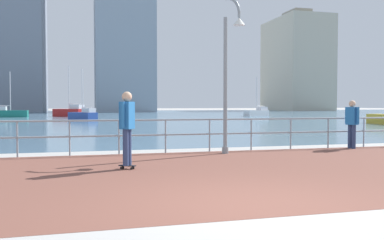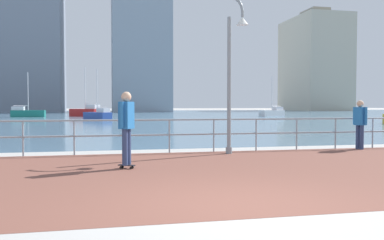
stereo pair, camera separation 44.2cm
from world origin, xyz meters
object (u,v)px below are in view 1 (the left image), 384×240
(skateboarder, at_px, (127,122))
(sailboat_navy, at_px, (9,113))
(sailboat_red, at_px, (257,112))
(sailboat_white, at_px, (83,115))
(sailboat_ivory, at_px, (70,112))
(lamppost, at_px, (230,67))
(bystander, at_px, (352,120))

(skateboarder, height_order, sailboat_navy, sailboat_navy)
(skateboarder, xyz_separation_m, sailboat_red, (20.12, 38.71, -0.59))
(sailboat_white, relative_size, sailboat_ivory, 0.79)
(lamppost, relative_size, sailboat_navy, 0.89)
(sailboat_red, height_order, sailboat_ivory, sailboat_ivory)
(sailboat_navy, bearing_deg, lamppost, -72.15)
(sailboat_white, bearing_deg, lamppost, -81.19)
(sailboat_red, relative_size, sailboat_navy, 0.94)
(sailboat_red, xyz_separation_m, sailboat_ivory, (-22.88, 3.91, 0.11))
(bystander, relative_size, sailboat_red, 0.33)
(bystander, bearing_deg, skateboarder, -161.90)
(sailboat_red, distance_m, sailboat_navy, 29.70)
(sailboat_ivory, height_order, sailboat_navy, sailboat_ivory)
(sailboat_navy, bearing_deg, sailboat_white, -53.37)
(skateboarder, bearing_deg, lamppost, 33.17)
(skateboarder, height_order, sailboat_ivory, sailboat_ivory)
(skateboarder, xyz_separation_m, bystander, (7.71, 2.52, -0.12))
(bystander, relative_size, sailboat_ivory, 0.26)
(sailboat_white, bearing_deg, bystander, -72.33)
(lamppost, height_order, skateboarder, lamppost)
(lamppost, bearing_deg, sailboat_white, 98.81)
(lamppost, bearing_deg, sailboat_ivory, 98.41)
(sailboat_red, bearing_deg, skateboarder, -117.46)
(skateboarder, distance_m, sailboat_white, 30.32)
(skateboarder, height_order, bystander, skateboarder)
(sailboat_white, bearing_deg, sailboat_red, 21.59)
(lamppost, xyz_separation_m, sailboat_red, (16.89, 36.60, -2.10))
(bystander, xyz_separation_m, sailboat_red, (12.41, 36.19, -0.47))
(skateboarder, bearing_deg, bystander, 18.10)
(bystander, distance_m, sailboat_ivory, 41.45)
(sailboat_ivory, distance_m, sailboat_navy, 6.78)
(bystander, distance_m, sailboat_white, 29.16)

